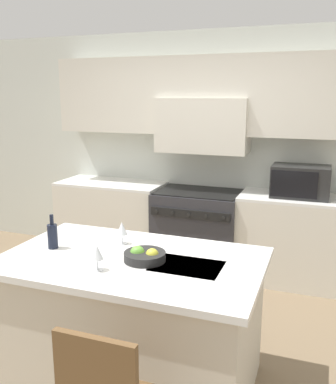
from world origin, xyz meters
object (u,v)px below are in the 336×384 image
Objects in this scene: range_stove at (198,230)px; wine_glass_far at (122,229)px; microwave at (300,181)px; wine_bottle at (53,235)px; fruit_bowl at (144,256)px; wine_glass_near at (97,253)px.

wine_glass_far reaches higher than range_stove.
microwave is at bearing 59.38° from wine_glass_far.
fruit_bowl is (0.70, 0.01, -0.06)m from wine_bottle.
fruit_bowl is (0.21, 0.25, -0.08)m from wine_glass_near.
fruit_bowl is (-0.84, -2.13, -0.15)m from microwave.
microwave is 3.52× the size of wine_glass_near.
wine_bottle is at bearing -149.41° from wine_glass_far.
microwave reaches higher than wine_bottle.
wine_glass_far is at bearing 30.59° from wine_bottle.
range_stove is 3.46× the size of fruit_bowl.
wine_bottle is at bearing -125.73° from microwave.
wine_glass_far is at bearing -120.62° from microwave.
wine_glass_near is (0.04, -2.36, 0.58)m from range_stove.
fruit_bowl is at bearing -40.66° from wine_glass_far.
wine_bottle is 0.54m from wine_glass_near.
wine_bottle is at bearing 154.15° from wine_glass_near.
wine_glass_far is 0.60× the size of fruit_bowl.
wine_bottle reaches higher than wine_glass_near.
microwave is at bearing 0.98° from range_stove.
wine_glass_near is 0.60× the size of fruit_bowl.
wine_glass_near reaches higher than fruit_bowl.
wine_glass_near is 0.49m from wine_glass_far.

